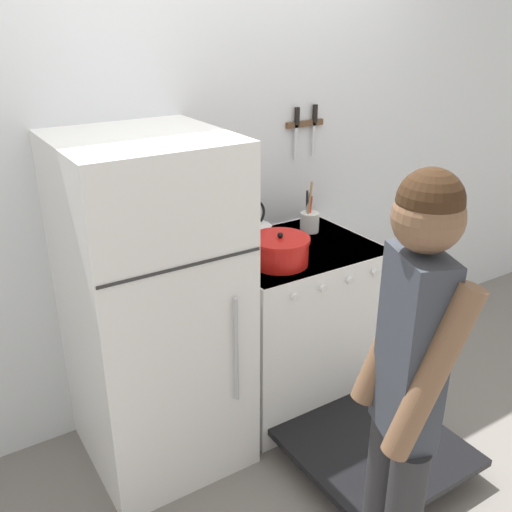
# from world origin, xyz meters

# --- Properties ---
(ground_plane) EXTENTS (14.00, 14.00, 0.00)m
(ground_plane) POSITION_xyz_m (0.00, 0.00, 0.00)
(ground_plane) COLOR slate
(wall_back) EXTENTS (10.00, 0.06, 2.55)m
(wall_back) POSITION_xyz_m (0.00, 0.03, 1.27)
(wall_back) COLOR silver
(wall_back) RESTS_ON ground_plane
(refrigerator) EXTENTS (0.69, 0.73, 1.56)m
(refrigerator) POSITION_xyz_m (-0.49, -0.35, 0.78)
(refrigerator) COLOR white
(refrigerator) RESTS_ON ground_plane
(stove_range) EXTENTS (0.81, 1.39, 0.90)m
(stove_range) POSITION_xyz_m (0.30, -0.37, 0.45)
(stove_range) COLOR white
(stove_range) RESTS_ON ground_plane
(dutch_oven_pot) EXTENTS (0.33, 0.29, 0.16)m
(dutch_oven_pot) POSITION_xyz_m (0.12, -0.47, 0.97)
(dutch_oven_pot) COLOR red
(dutch_oven_pot) RESTS_ON stove_range
(tea_kettle) EXTENTS (0.25, 0.20, 0.25)m
(tea_kettle) POSITION_xyz_m (0.13, -0.20, 0.97)
(tea_kettle) COLOR silver
(tea_kettle) RESTS_ON stove_range
(utensil_jar) EXTENTS (0.10, 0.10, 0.28)m
(utensil_jar) POSITION_xyz_m (0.50, -0.19, 0.96)
(utensil_jar) COLOR silver
(utensil_jar) RESTS_ON stove_range
(person) EXTENTS (0.35, 0.40, 1.65)m
(person) POSITION_xyz_m (-0.17, -1.56, 0.94)
(person) COLOR #2D2D30
(person) RESTS_ON ground_plane
(wall_knife_strip) EXTENTS (0.24, 0.03, 0.28)m
(wall_knife_strip) POSITION_xyz_m (0.58, -0.02, 1.45)
(wall_knife_strip) COLOR brown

